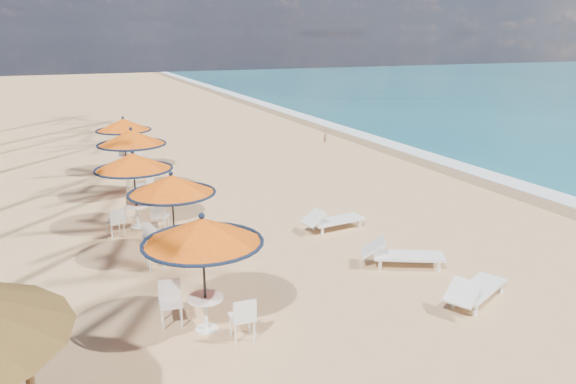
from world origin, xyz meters
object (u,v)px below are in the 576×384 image
at_px(station_1, 171,196).
at_px(station_3, 132,144).
at_px(station_2, 134,171).
at_px(lounger_near, 475,290).
at_px(lounger_far, 331,220).
at_px(lounger_mid, 400,254).
at_px(station_4, 125,129).
at_px(station_0, 203,242).

bearing_deg(station_1, station_3, 90.60).
bearing_deg(station_2, lounger_near, -52.99).
bearing_deg(lounger_far, lounger_mid, -90.74).
bearing_deg(station_1, lounger_mid, -28.02).
relative_size(station_1, station_4, 0.98).
height_order(lounger_near, lounger_far, lounger_near).
distance_m(station_2, lounger_mid, 8.29).
bearing_deg(lounger_mid, lounger_far, 123.04).
height_order(station_3, lounger_near, station_3).
bearing_deg(lounger_far, station_3, 121.90).
bearing_deg(station_3, lounger_mid, -60.38).
distance_m(lounger_mid, lounger_far, 3.21).
height_order(station_0, lounger_mid, station_0).
distance_m(station_3, lounger_mid, 10.91).
height_order(station_4, lounger_far, station_4).
distance_m(station_0, station_4, 14.66).
bearing_deg(station_3, station_2, -97.45).
distance_m(station_4, lounger_mid, 14.45).
bearing_deg(lounger_far, station_0, -146.19).
bearing_deg(station_1, lounger_far, 4.56).
height_order(station_2, lounger_far, station_2).
xyz_separation_m(station_4, lounger_mid, (5.09, -13.43, -1.51)).
height_order(station_0, station_2, station_0).
relative_size(station_0, station_1, 1.04).
bearing_deg(lounger_mid, station_3, 146.44).
height_order(station_2, lounger_near, station_2).
height_order(station_1, lounger_far, station_1).
relative_size(station_1, station_3, 0.92).
bearing_deg(station_4, station_2, -95.29).
xyz_separation_m(station_1, station_4, (0.17, 10.63, 0.11)).
relative_size(station_4, lounger_mid, 1.13).
distance_m(station_4, lounger_near, 16.83).
height_order(station_1, lounger_mid, station_1).
xyz_separation_m(station_4, lounger_far, (4.74, -10.24, -1.53)).
bearing_deg(station_3, lounger_far, -51.14).
xyz_separation_m(station_4, lounger_near, (5.44, -15.86, -1.52)).
bearing_deg(lounger_mid, station_0, -140.61).
distance_m(station_2, lounger_near, 10.33).
bearing_deg(lounger_near, station_0, 142.35).
bearing_deg(station_4, lounger_far, -65.14).
height_order(station_1, lounger_near, station_1).
height_order(lounger_near, lounger_mid, lounger_mid).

